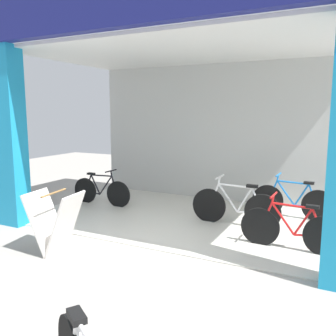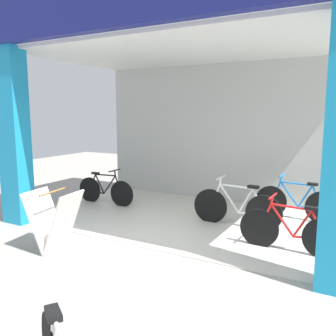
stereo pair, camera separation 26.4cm
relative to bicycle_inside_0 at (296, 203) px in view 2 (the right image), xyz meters
The scene contains 7 objects.
ground_plane 3.32m from the bicycle_inside_0, 124.63° to the right, with size 20.28×20.28×0.00m, color #9E9991.
shop_facade 2.80m from the bicycle_inside_0, 153.84° to the right, with size 6.34×3.88×4.15m.
bicycle_inside_0 is the anchor object (origin of this frame).
bicycle_inside_1 4.15m from the bicycle_inside_0, 167.95° to the right, with size 1.52×0.42×0.83m.
bicycle_inside_2 1.33m from the bicycle_inside_0, 132.02° to the right, with size 1.68×0.46×0.92m.
bicycle_inside_3 1.80m from the bicycle_inside_0, 83.18° to the right, with size 1.56×0.43×0.86m.
sandwich_board_sign 4.54m from the bicycle_inside_0, 131.17° to the right, with size 0.81×0.69×0.94m.
Camera 2 is at (2.95, -4.46, 2.11)m, focal length 38.01 mm.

